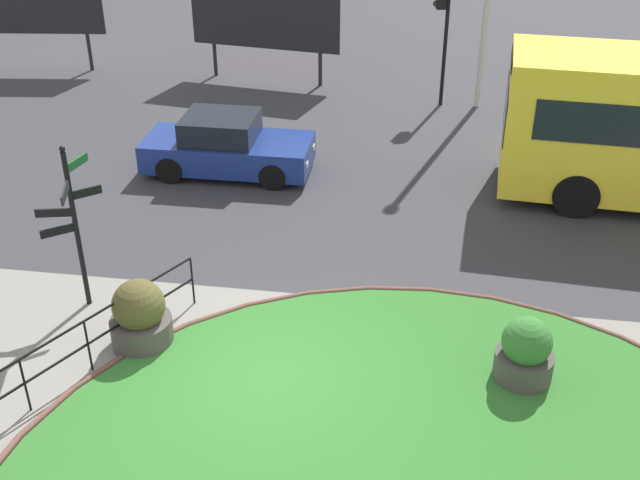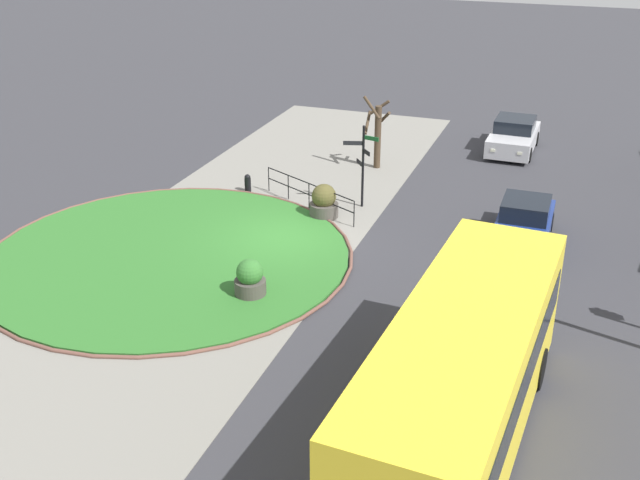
{
  "view_description": "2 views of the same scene",
  "coord_description": "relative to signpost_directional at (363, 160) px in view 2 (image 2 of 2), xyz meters",
  "views": [
    {
      "loc": [
        2.26,
        -9.43,
        8.14
      ],
      "look_at": [
        0.51,
        2.22,
        1.34
      ],
      "focal_mm": 44.12,
      "sensor_mm": 36.0,
      "label": 1
    },
    {
      "loc": [
        21.55,
        9.07,
        10.83
      ],
      "look_at": [
        2.67,
        2.23,
        1.49
      ],
      "focal_mm": 43.11,
      "sensor_mm": 36.0,
      "label": 2
    }
  ],
  "objects": [
    {
      "name": "planter_kerbside",
      "position": [
        1.4,
        -0.98,
        -1.24
      ],
      "size": [
        1.03,
        1.03,
        1.24
      ],
      "color": "#47423D",
      "rests_on": "ground"
    },
    {
      "name": "sidewalk_paving",
      "position": [
        3.65,
        -3.35,
        -1.78
      ],
      "size": [
        32.0,
        8.46,
        0.02
      ],
      "primitive_type": "cube",
      "color": "gray",
      "rests_on": "ground"
    },
    {
      "name": "ground",
      "position": [
        3.65,
        -1.58,
        -1.79
      ],
      "size": [
        120.0,
        120.0,
        0.0
      ],
      "primitive_type": "plane",
      "color": "#333338"
    },
    {
      "name": "street_tree_bare",
      "position": [
        -4.3,
        -0.69,
        -0.24
      ],
      "size": [
        1.16,
        1.15,
        3.08
      ],
      "color": "#423323",
      "rests_on": "ground"
    },
    {
      "name": "signpost_directional",
      "position": [
        0.0,
        0.0,
        0.0
      ],
      "size": [
        1.04,
        1.29,
        3.1
      ],
      "color": "black",
      "rests_on": "ground"
    },
    {
      "name": "grass_island",
      "position": [
        6.13,
        -4.55,
        -1.74
      ],
      "size": [
        11.5,
        11.5,
        0.1
      ],
      "primitive_type": "cylinder",
      "color": "#2D6B28",
      "rests_on": "ground"
    },
    {
      "name": "bus_yellow",
      "position": [
        12.14,
        5.8,
        -0.05
      ],
      "size": [
        9.35,
        3.15,
        3.26
      ],
      "rotation": [
        0.0,
        0.0,
        3.07
      ],
      "color": "yellow",
      "rests_on": "ground"
    },
    {
      "name": "car_near_lane",
      "position": [
        -8.5,
        4.41,
        -1.11
      ],
      "size": [
        4.05,
        1.98,
        1.48
      ],
      "rotation": [
        0.0,
        0.0,
        -0.02
      ],
      "color": "#B7B7BC",
      "rests_on": "ground"
    },
    {
      "name": "bollard_foreground",
      "position": [
        0.07,
        -4.58,
        -1.43
      ],
      "size": [
        0.25,
        0.25,
        0.71
      ],
      "color": "black",
      "rests_on": "ground"
    },
    {
      "name": "car_far_lane",
      "position": [
        1.1,
        5.92,
        -1.14
      ],
      "size": [
        4.02,
        1.79,
        1.44
      ],
      "rotation": [
        0.0,
        0.0,
        0.0
      ],
      "color": "navy",
      "rests_on": "ground"
    },
    {
      "name": "railing_grass_edge",
      "position": [
        0.82,
        -1.77,
        -1.15
      ],
      "size": [
        2.21,
        4.18,
        0.99
      ],
      "rotation": [
        0.0,
        0.0,
        4.23
      ],
      "color": "black",
      "rests_on": "ground"
    },
    {
      "name": "planter_near_signpost",
      "position": [
        7.62,
        -1.01,
        -1.26
      ],
      "size": [
        0.91,
        0.91,
        1.17
      ],
      "color": "#47423D",
      "rests_on": "ground"
    },
    {
      "name": "grass_kerb_ring",
      "position": [
        6.13,
        -4.55,
        -1.74
      ],
      "size": [
        11.81,
        11.81,
        0.11
      ],
      "primitive_type": "torus",
      "color": "brown",
      "rests_on": "ground"
    }
  ]
}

